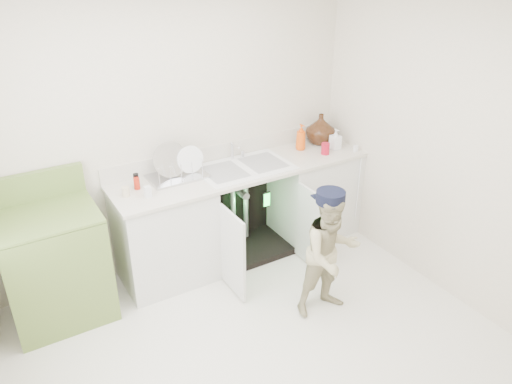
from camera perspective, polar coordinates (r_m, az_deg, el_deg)
ground at (r=3.93m, az=0.55°, el=-17.38°), size 3.50×3.50×0.00m
room_shell at (r=3.19m, az=0.65°, el=-1.07°), size 6.00×5.50×1.26m
counter_run at (r=4.73m, az=-1.13°, el=-1.85°), size 2.44×1.02×1.20m
avocado_stove at (r=4.25m, az=-21.98°, el=-7.63°), size 0.74×0.65×1.16m
repair_worker at (r=3.99m, az=8.54°, el=-6.91°), size 0.55×0.98×1.08m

